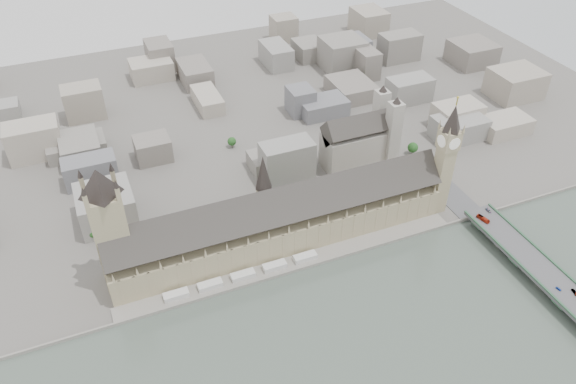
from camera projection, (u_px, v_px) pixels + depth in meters
name	position (u px, v px, depth m)	size (l,w,h in m)	color
ground	(289.00, 258.00, 431.74)	(900.00, 900.00, 0.00)	#595651
embankment_wall	(297.00, 270.00, 419.87)	(600.00, 1.50, 3.00)	slate
river_terrace	(293.00, 264.00, 425.65)	(270.00, 15.00, 2.00)	slate
terrace_tents	(243.00, 275.00, 412.10)	(118.00, 7.00, 4.00)	silver
palace_of_westminster	(280.00, 220.00, 432.22)	(265.00, 40.73, 55.44)	tan
elizabeth_tower	(447.00, 152.00, 443.66)	(17.00, 17.00, 107.50)	tan
victoria_tower	(109.00, 223.00, 380.08)	(30.00, 30.00, 100.00)	tan
central_tower	(263.00, 182.00, 412.23)	(13.00, 13.00, 48.00)	#9C8D6B
westminster_bridge	(537.00, 271.00, 413.60)	(25.00, 325.00, 10.25)	#474749
westminster_abbey	(361.00, 140.00, 519.25)	(68.00, 36.00, 64.00)	#A9A298
city_skyline_inland	(202.00, 96.00, 599.05)	(720.00, 360.00, 38.00)	gray
park_trees	(251.00, 208.00, 467.95)	(110.00, 30.00, 15.00)	#1E4719
red_bus_north	(483.00, 219.00, 450.56)	(2.69, 11.49, 3.20)	red
car_blue	(559.00, 289.00, 392.36)	(1.62, 4.04, 1.37)	navy
car_silver	(574.00, 291.00, 390.44)	(1.57, 4.51, 1.49)	gray
car_approach	(488.00, 210.00, 460.06)	(2.31, 5.69, 1.65)	gray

